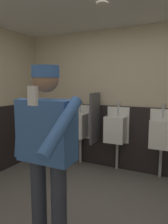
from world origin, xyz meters
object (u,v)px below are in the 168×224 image
(urinal_right, at_px, (161,133))
(cell_phone, at_px, (33,96))
(person, at_px, (47,146))
(urinal_left, at_px, (78,125))
(urinal_middle, at_px, (116,129))

(urinal_right, relative_size, cell_phone, 11.27)
(person, bearing_deg, cell_phone, -60.50)
(urinal_left, distance_m, cell_phone, 2.81)
(person, height_order, cell_phone, person)
(urinal_left, bearing_deg, urinal_right, 0.00)
(urinal_right, bearing_deg, person, -110.55)
(urinal_left, height_order, person, person)
(urinal_left, height_order, urinal_right, same)
(urinal_middle, relative_size, cell_phone, 11.27)
(urinal_middle, bearing_deg, person, -90.20)
(urinal_middle, relative_size, urinal_right, 1.00)
(urinal_left, xyz_separation_m, person, (0.74, -2.02, 0.24))
(person, xyz_separation_m, cell_phone, (0.28, -0.50, 0.47))
(urinal_left, bearing_deg, cell_phone, -67.83)
(person, relative_size, cell_phone, 15.53)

